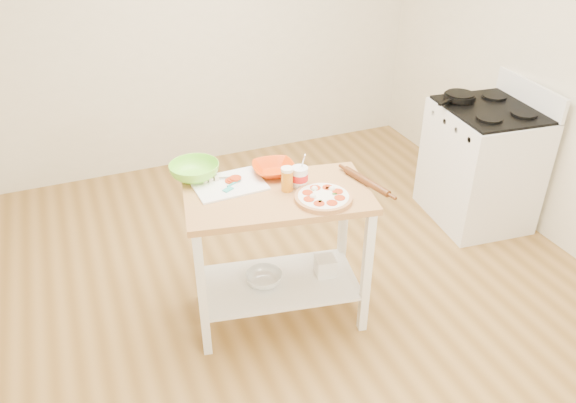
% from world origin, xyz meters
% --- Properties ---
extents(room_shell, '(4.04, 4.54, 2.74)m').
position_xyz_m(room_shell, '(0.00, 0.00, 1.35)').
color(room_shell, olive).
rests_on(room_shell, ground).
extents(prep_island, '(1.13, 0.75, 0.90)m').
position_xyz_m(prep_island, '(-0.24, -0.09, 0.64)').
color(prep_island, '#B38149').
rests_on(prep_island, ground).
extents(gas_stove, '(0.74, 0.84, 1.11)m').
position_xyz_m(gas_stove, '(1.66, 0.40, 0.47)').
color(gas_stove, white).
rests_on(gas_stove, ground).
extents(skillet, '(0.37, 0.24, 0.03)m').
position_xyz_m(skillet, '(1.52, 0.62, 0.98)').
color(skillet, black).
rests_on(skillet, gas_stove).
extents(pizza, '(0.32, 0.32, 0.05)m').
position_xyz_m(pizza, '(-0.03, -0.25, 0.92)').
color(pizza, tan).
rests_on(pizza, prep_island).
extents(cutting_board, '(0.41, 0.32, 0.04)m').
position_xyz_m(cutting_board, '(-0.47, 0.11, 0.91)').
color(cutting_board, white).
rests_on(cutting_board, prep_island).
extents(spatula, '(0.13, 0.11, 0.01)m').
position_xyz_m(spatula, '(-0.46, 0.07, 0.92)').
color(spatula, teal).
rests_on(spatula, cutting_board).
extents(knife, '(0.27, 0.08, 0.01)m').
position_xyz_m(knife, '(-0.60, 0.20, 0.92)').
color(knife, silver).
rests_on(knife, cutting_board).
extents(orange_bowl, '(0.29, 0.29, 0.06)m').
position_xyz_m(orange_bowl, '(-0.17, 0.14, 0.93)').
color(orange_bowl, '#D73C04').
rests_on(orange_bowl, prep_island).
extents(green_bowl, '(0.39, 0.39, 0.09)m').
position_xyz_m(green_bowl, '(-0.62, 0.27, 0.95)').
color(green_bowl, '#7DDF38').
rests_on(green_bowl, prep_island).
extents(beer_pint, '(0.07, 0.07, 0.14)m').
position_xyz_m(beer_pint, '(-0.17, -0.07, 0.97)').
color(beer_pint, orange).
rests_on(beer_pint, prep_island).
extents(yogurt_tub, '(0.10, 0.10, 0.21)m').
position_xyz_m(yogurt_tub, '(-0.09, -0.05, 0.96)').
color(yogurt_tub, white).
rests_on(yogurt_tub, prep_island).
extents(rolling_pin, '(0.12, 0.36, 0.04)m').
position_xyz_m(rolling_pin, '(0.27, -0.19, 0.92)').
color(rolling_pin, '#592F14').
rests_on(rolling_pin, prep_island).
extents(shelf_glass_bowl, '(0.30, 0.30, 0.07)m').
position_xyz_m(shelf_glass_bowl, '(-0.32, -0.06, 0.30)').
color(shelf_glass_bowl, silver).
rests_on(shelf_glass_bowl, prep_island).
extents(shelf_bin, '(0.14, 0.14, 0.12)m').
position_xyz_m(shelf_bin, '(0.07, -0.12, 0.32)').
color(shelf_bin, white).
rests_on(shelf_bin, prep_island).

